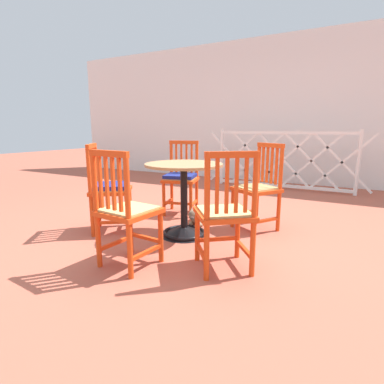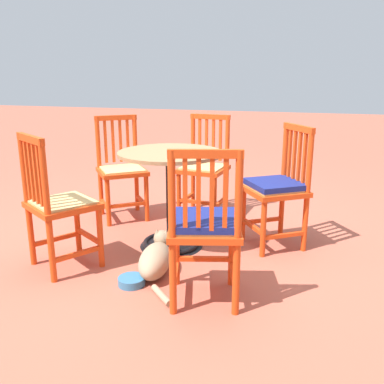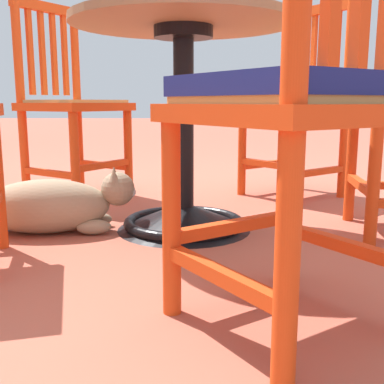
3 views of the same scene
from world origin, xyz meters
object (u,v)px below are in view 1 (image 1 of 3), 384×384
object	(u,v)px
orange_chair_near_fence	(126,212)
pet_water_bowl	(214,217)
orange_chair_facing_out	(225,215)
orange_chair_at_corner	(258,189)
tabby_cat	(200,215)
orange_chair_by_planter	(181,178)
cafe_table	(184,208)
orange_chair_tucked_in	(109,189)

from	to	relation	value
orange_chair_near_fence	pet_water_bowl	world-z (taller)	orange_chair_near_fence
orange_chair_facing_out	pet_water_bowl	xyz separation A→B (m)	(-0.62, 1.19, -0.41)
orange_chair_facing_out	orange_chair_at_corner	xyz separation A→B (m)	(-0.06, 1.08, 0.00)
orange_chair_at_corner	tabby_cat	bearing A→B (deg)	-170.36
orange_chair_near_fence	orange_chair_by_planter	distance (m)	1.58
cafe_table	pet_water_bowl	world-z (taller)	cafe_table
cafe_table	orange_chair_near_fence	world-z (taller)	orange_chair_near_fence
orange_chair_tucked_in	orange_chair_at_corner	size ratio (longest dim) A/B	1.00
orange_chair_facing_out	pet_water_bowl	distance (m)	1.40
pet_water_bowl	orange_chair_by_planter	bearing A→B (deg)	174.76
orange_chair_tucked_in	orange_chair_by_planter	bearing A→B (deg)	72.28
tabby_cat	cafe_table	bearing A→B (deg)	-83.33
orange_chair_tucked_in	orange_chair_by_planter	size ratio (longest dim) A/B	1.00
cafe_table	pet_water_bowl	xyz separation A→B (m)	(0.03, 0.66, -0.26)
orange_chair_tucked_in	pet_water_bowl	distance (m)	1.27
orange_chair_at_corner	tabby_cat	size ratio (longest dim) A/B	1.31
orange_chair_by_planter	tabby_cat	xyz separation A→B (m)	(0.40, -0.26, -0.35)
cafe_table	orange_chair_facing_out	world-z (taller)	orange_chair_facing_out
orange_chair_near_fence	orange_chair_by_planter	size ratio (longest dim) A/B	1.00
orange_chair_tucked_in	orange_chair_at_corner	bearing A→B (deg)	30.84
cafe_table	orange_chair_tucked_in	size ratio (longest dim) A/B	0.83
cafe_table	orange_chair_tucked_in	bearing A→B (deg)	-161.78
orange_chair_near_fence	tabby_cat	bearing A→B (deg)	90.51
cafe_table	tabby_cat	size ratio (longest dim) A/B	1.09
cafe_table	orange_chair_near_fence	xyz separation A→B (m)	(-0.04, -0.82, 0.15)
cafe_table	orange_chair_at_corner	world-z (taller)	orange_chair_at_corner
orange_chair_near_fence	orange_chair_facing_out	xyz separation A→B (m)	(0.69, 0.29, 0.00)
orange_chair_tucked_in	orange_chair_near_fence	size ratio (longest dim) A/B	1.00
cafe_table	orange_chair_facing_out	distance (m)	0.85
orange_chair_facing_out	tabby_cat	bearing A→B (deg)	125.95
orange_chair_at_corner	orange_chair_tucked_in	bearing A→B (deg)	-149.16
orange_chair_by_planter	orange_chair_near_fence	bearing A→B (deg)	-75.02
pet_water_bowl	cafe_table	bearing A→B (deg)	-92.66
orange_chair_by_planter	pet_water_bowl	size ratio (longest dim) A/B	5.36
orange_chair_tucked_in	tabby_cat	world-z (taller)	orange_chair_tucked_in
cafe_table	orange_chair_by_planter	distance (m)	0.85
orange_chair_tucked_in	pet_water_bowl	bearing A→B (deg)	49.27
orange_chair_near_fence	orange_chair_at_corner	distance (m)	1.51
cafe_table	pet_water_bowl	size ratio (longest dim) A/B	4.47
cafe_table	orange_chair_at_corner	size ratio (longest dim) A/B	0.83
orange_chair_tucked_in	tabby_cat	bearing A→B (deg)	44.59
orange_chair_at_corner	orange_chair_by_planter	world-z (taller)	same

